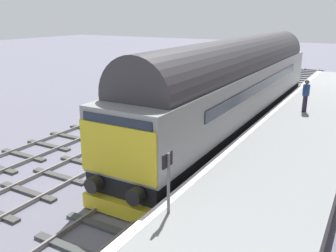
% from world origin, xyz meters
% --- Properties ---
extents(ground_plane, '(140.00, 140.00, 0.00)m').
position_xyz_m(ground_plane, '(0.00, 0.00, 0.00)').
color(ground_plane, slate).
rests_on(ground_plane, ground).
extents(track_main, '(2.50, 60.00, 0.15)m').
position_xyz_m(track_main, '(0.00, -0.00, 0.05)').
color(track_main, slate).
rests_on(track_main, ground).
extents(track_adjacent_west, '(2.50, 60.00, 0.15)m').
position_xyz_m(track_adjacent_west, '(-3.54, 0.00, 0.06)').
color(track_adjacent_west, gray).
rests_on(track_adjacent_west, ground).
extents(track_adjacent_far_west, '(2.50, 60.00, 0.15)m').
position_xyz_m(track_adjacent_far_west, '(-6.43, -0.00, 0.06)').
color(track_adjacent_far_west, gray).
rests_on(track_adjacent_far_west, ground).
extents(station_platform, '(4.00, 44.00, 1.01)m').
position_xyz_m(station_platform, '(3.60, 0.00, 0.50)').
color(station_platform, gray).
rests_on(station_platform, ground).
extents(diesel_locomotive, '(2.74, 20.27, 4.68)m').
position_xyz_m(diesel_locomotive, '(0.00, 5.33, 2.49)').
color(diesel_locomotive, black).
rests_on(diesel_locomotive, ground).
extents(platform_number_sign, '(0.10, 0.44, 1.60)m').
position_xyz_m(platform_number_sign, '(2.05, -5.25, 2.09)').
color(platform_number_sign, slate).
rests_on(platform_number_sign, station_platform).
extents(waiting_passenger, '(0.44, 0.48, 1.64)m').
position_xyz_m(waiting_passenger, '(3.16, 6.83, 1.99)').
color(waiting_passenger, '#2F293C').
rests_on(waiting_passenger, station_platform).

